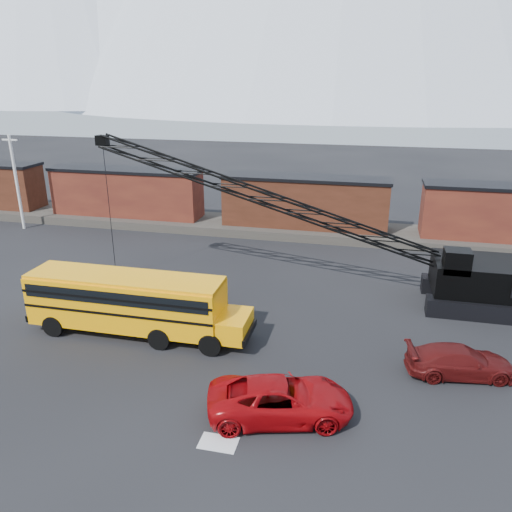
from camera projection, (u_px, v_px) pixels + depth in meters
The scene contains 10 objects.
ground at pixel (234, 380), 21.94m from camera, with size 160.00×160.00×0.00m, color black.
gravel_berm at pixel (304, 230), 41.95m from camera, with size 120.00×5.00×0.70m, color #48433B.
boxcar_west_near at pixel (127, 192), 44.53m from camera, with size 13.70×3.10×4.17m.
boxcar_mid at pixel (305, 202), 41.12m from camera, with size 13.70×3.10×4.17m.
utility_pole at pixel (17, 181), 42.10m from camera, with size 1.40×0.24×8.00m.
snow_patch at pixel (218, 443), 18.17m from camera, with size 1.40×0.90×0.02m, color silver.
school_bus at pixel (133, 302), 25.27m from camera, with size 11.65×2.65×3.19m.
red_pickup at pixel (280, 399), 19.35m from camera, with size 2.60×5.65×1.57m, color #9E070B.
maroon_suv at pixel (460, 361), 22.09m from camera, with size 1.90×4.68×1.36m, color #4E0E0D.
crawler_crane at pixel (295, 209), 29.20m from camera, with size 25.45×4.20×9.43m.
Camera 1 is at (5.18, -18.04, 12.64)m, focal length 35.00 mm.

